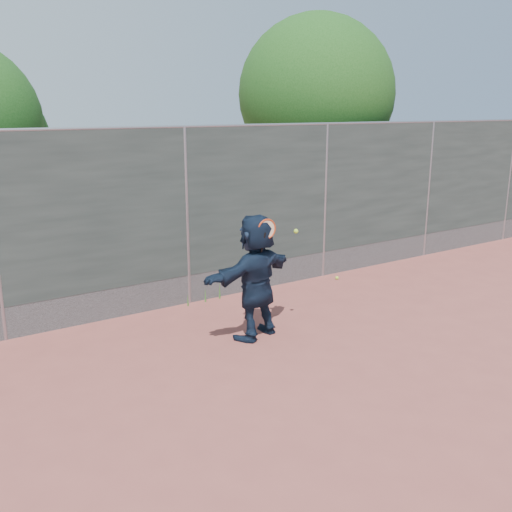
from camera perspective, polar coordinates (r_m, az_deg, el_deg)
ground at (r=7.32m, az=6.08°, el=-12.26°), size 80.00×80.00×0.00m
player at (r=8.27m, az=-0.00°, el=-2.06°), size 1.80×0.99×1.85m
ball_ground at (r=11.38m, az=8.10°, el=-2.18°), size 0.07×0.07×0.07m
fence at (r=9.64m, az=-6.94°, el=4.28°), size 20.00×0.06×3.03m
swing_action at (r=8.00m, az=1.38°, el=2.56°), size 0.76×0.17×0.51m
tree_right at (r=13.95m, az=6.50°, el=15.35°), size 3.78×3.60×5.39m
weed_clump at (r=10.03m, az=-4.88°, el=-3.81°), size 0.68×0.07×0.30m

